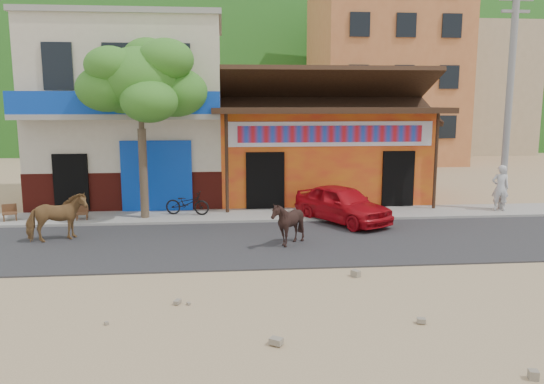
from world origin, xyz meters
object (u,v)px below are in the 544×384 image
Objects in this scene: cafe_chair_right at (82,207)px; scooter at (187,203)px; cow_dark at (288,223)px; cow_tan at (57,217)px; red_car at (342,204)px; cafe_chair_left at (9,206)px; utility_pole at (509,98)px; pedestrian at (500,188)px; tree at (142,129)px.

scooter is at bearing -2.30° from cafe_chair_right.
cow_dark is at bearing -130.42° from scooter.
cow_tan reaches higher than red_car.
cafe_chair_right is (0.05, 2.48, -0.18)m from cow_tan.
cow_tan reaches higher than cafe_chair_left.
cow_tan is 1.92× the size of cafe_chair_right.
pedestrian is at bearing -134.34° from utility_pole.
cafe_chair_right is at bearing -124.73° from cow_dark.
red_car is 3.73× the size of cafe_chair_left.
cow_dark is at bearing -38.66° from cafe_chair_right.
pedestrian reaches higher than cow_tan.
tree reaches higher than red_car.
cow_dark is 9.57m from cafe_chair_left.
pedestrian is at bearing -78.84° from scooter.
red_car is 4.31× the size of cafe_chair_right.
utility_pole reaches higher than cafe_chair_right.
utility_pole is 17.56m from cafe_chair_left.
cow_dark is at bearing -124.21° from cow_tan.
red_car is 11.03m from cafe_chair_left.
pedestrian reaches higher than cow_dark.
scooter is (1.41, 0.30, -2.59)m from tree.
red_car is 2.36× the size of scooter.
cow_dark is at bearing -43.92° from cafe_chair_left.
tree is 2.97m from scooter.
pedestrian is at bearing -104.51° from cow_tan.
cow_tan is at bearing 159.99° from red_car.
pedestrian is at bearing -21.15° from cafe_chair_left.
cow_tan is (-14.90, -2.83, -3.39)m from utility_pole.
pedestrian is (8.16, 3.73, 0.27)m from cow_dark.
utility_pole is at bearing -20.47° from cafe_chair_left.
tree reaches higher than cafe_chair_left.
scooter is 11.20m from pedestrian.
red_car is at bearing -169.06° from utility_pole.
tree reaches higher than cafe_chair_right.
cow_dark is 0.35× the size of red_car.
cow_dark is 7.41m from cafe_chair_right.
scooter is 0.93× the size of pedestrian.
cow_tan reaches higher than cow_dark.
red_car is 5.34m from scooter.
utility_pole is at bearing -103.88° from cow_tan.
pedestrian is at bearing -21.22° from red_car.
tree is at bearing -63.24° from cow_tan.
cafe_chair_left reaches higher than cafe_chair_right.
tree is 3.29m from cafe_chair_right.
cow_dark is 5.04m from scooter.
tree is 4.73× the size of cow_dark.
utility_pole is at bearing 109.37° from cow_dark.
red_car is at bearing -15.37° from cafe_chair_right.
utility_pole reaches higher than cow_dark.
tree is at bearing -20.61° from cafe_chair_left.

